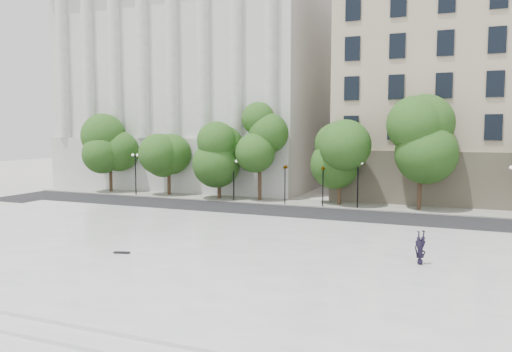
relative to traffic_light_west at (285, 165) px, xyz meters
The scene contains 12 objects.
ground 22.64m from the traffic_light_west, 86.86° to the right, with size 160.00×160.00×0.00m, color beige.
plaza 19.65m from the traffic_light_west, 86.38° to the right, with size 44.00×22.00×0.45m, color white.
street 5.80m from the traffic_light_west, 74.13° to the right, with size 60.00×8.00×0.02m, color black.
far_sidewalk 4.20m from the traffic_light_west, 54.28° to the left, with size 60.00×4.00×0.12m, color #9A988E.
building_west 24.46m from the traffic_light_west, 134.11° to the left, with size 31.50×27.65×25.60m.
traffic_light_west is the anchor object (origin of this frame).
traffic_light_east 3.55m from the traffic_light_west, ahead, with size 0.88×1.92×4.26m.
person_lying 22.63m from the traffic_light_west, 54.12° to the right, with size 0.60×0.39×1.64m, color black.
skateboard 22.13m from the traffic_light_west, 93.84° to the right, with size 0.85×0.22×0.09m, color black.
plaza_steps 31.43m from the traffic_light_west, 87.76° to the right, with size 44.00×3.00×0.30m.
street_trees 3.42m from the traffic_light_west, 150.78° to the left, with size 46.43×4.80×7.97m.
lamp_posts 1.10m from the traffic_light_west, 23.25° to the left, with size 36.20×0.28×4.41m.
Camera 1 is at (13.56, -20.55, 6.91)m, focal length 35.00 mm.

